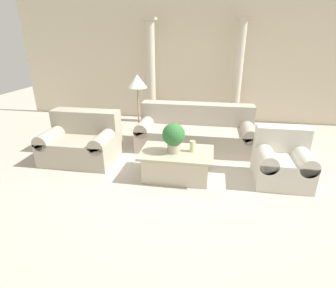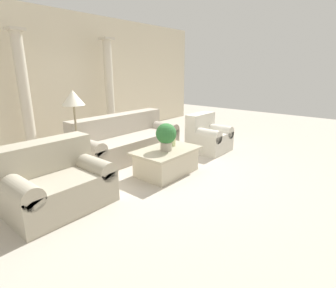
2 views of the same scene
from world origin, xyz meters
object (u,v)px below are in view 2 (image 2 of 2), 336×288
Objects in this scene: sofa_long at (126,140)px; armchair at (208,136)px; loveseat at (55,181)px; floor_lamp at (73,102)px; coffee_table at (167,161)px; potted_plant at (166,135)px.

sofa_long is 2.78× the size of armchair.
loveseat is 1.54m from floor_lamp.
coffee_table is (-0.21, -1.33, -0.12)m from sofa_long.
coffee_table is at bearing 33.63° from potted_plant.
coffee_table is at bearing -98.95° from sofa_long.
floor_lamp is at bearing 157.55° from armchair.
coffee_table is 1.68m from armchair.
loveseat is at bearing 176.04° from armchair.
loveseat is 1.91m from potted_plant.
floor_lamp is (-1.19, -0.06, 0.93)m from sofa_long.
loveseat is at bearing -156.27° from sofa_long.
potted_plant is at bearing -173.30° from armchair.
loveseat is at bearing -136.05° from floor_lamp.
sofa_long is 4.87× the size of potted_plant.
sofa_long reaches higher than coffee_table.
potted_plant is at bearing -146.37° from coffee_table.
coffee_table is 1.39× the size of armchair.
sofa_long is 1.58× the size of floor_lamp.
sofa_long is 1.81× the size of loveseat.
sofa_long is 1.44m from potted_plant.
sofa_long is 2.00× the size of coffee_table.
armchair is (1.72, 0.20, -0.38)m from potted_plant.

